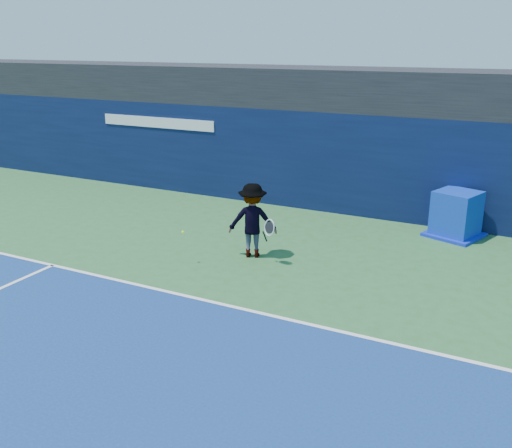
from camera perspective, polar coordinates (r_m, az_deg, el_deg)
The scene contains 7 objects.
ground at distance 9.08m, azimuth -10.84°, elevation -15.87°, with size 80.00×80.00×0.00m, color #2B6130.
baseline at distance 11.25m, azimuth -1.47°, elevation -8.46°, with size 24.00×0.10×0.01m, color white.
stadium_band at distance 18.07m, azimuth 11.67°, elevation 13.07°, with size 36.00×3.00×1.20m, color black.
back_wall_assembly at distance 17.41m, azimuth 10.33°, elevation 5.98°, with size 36.00×1.03×3.00m.
equipment_cart at distance 16.04m, azimuth 19.37°, elevation 0.77°, with size 1.62×1.62×1.23m.
tennis_player at distance 13.61m, azimuth -0.34°, elevation 0.36°, with size 1.42×1.06×1.81m.
tennis_ball at distance 13.29m, azimuth -7.32°, elevation -0.81°, with size 0.06×0.06×0.06m.
Camera 1 is at (4.82, -5.86, 4.99)m, focal length 40.00 mm.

